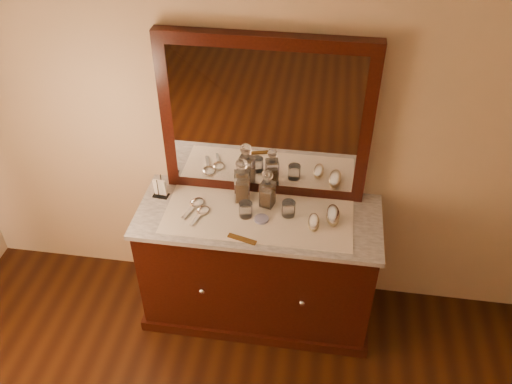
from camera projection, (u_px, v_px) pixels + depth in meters
The scene contains 18 objects.
dresser_cabinet at pixel (258, 267), 3.40m from camera, with size 1.40×0.55×0.82m, color black.
dresser_plinth at pixel (258, 304), 3.63m from camera, with size 1.46×0.59×0.08m, color black.
knob_left at pixel (202, 291), 3.19m from camera, with size 0.04×0.04×0.04m, color silver.
knob_right at pixel (302, 303), 3.12m from camera, with size 0.04×0.04×0.04m, color silver.
marble_top at pixel (259, 217), 3.13m from camera, with size 1.44×0.59×0.03m, color silver.
mirror_frame at pixel (265, 120), 3.00m from camera, with size 1.20×0.08×1.00m, color black.
mirror_glass at pixel (264, 123), 2.98m from camera, with size 1.06×0.01×0.86m, color white.
lace_runner at pixel (258, 217), 3.11m from camera, with size 1.10×0.45×0.00m, color white.
pin_dish at pixel (261, 219), 3.08m from camera, with size 0.08×0.08×0.01m, color silver.
comb at pixel (242, 239), 2.95m from camera, with size 0.17×0.03×0.01m, color brown.
napkin_rack at pixel (160, 189), 3.23m from camera, with size 0.10×0.07×0.14m.
decanter_left at pixel (242, 184), 3.16m from camera, with size 0.10×0.10×0.30m.
decanter_right at pixel (267, 192), 3.13m from camera, with size 0.09×0.09×0.25m.
brush_near at pixel (314, 222), 3.04m from camera, with size 0.07×0.15×0.04m.
brush_far at pixel (333, 215), 3.08m from camera, with size 0.09×0.18×0.05m.
hand_mirror_outer at pixel (195, 204), 3.18m from camera, with size 0.11×0.22×0.02m.
hand_mirror_inner at pixel (202, 212), 3.12m from camera, with size 0.10×0.20×0.02m.
tumblers at pixel (267, 209), 3.09m from camera, with size 0.33×0.13×0.09m.
Camera 1 is at (0.33, -0.38, 2.90)m, focal length 37.41 mm.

